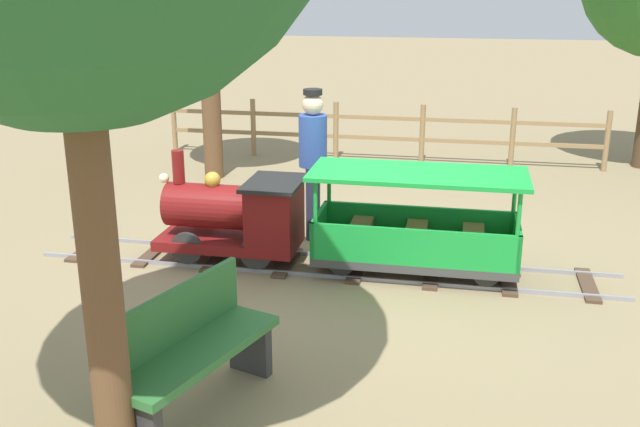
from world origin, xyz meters
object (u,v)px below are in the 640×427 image
at_px(passenger_car, 416,232).
at_px(park_bench, 192,351).
at_px(locomotive, 238,215).

xyz_separation_m(passenger_car, park_bench, (-2.60, 1.25, -0.01)).
xyz_separation_m(locomotive, park_bench, (-2.60, -0.50, -0.07)).
relative_size(locomotive, passenger_car, 0.72).
distance_m(locomotive, passenger_car, 1.75).
height_order(locomotive, park_bench, locomotive).
bearing_deg(passenger_car, locomotive, 90.00).
xyz_separation_m(locomotive, passenger_car, (0.00, -1.75, -0.06)).
bearing_deg(locomotive, park_bench, -169.11).
height_order(passenger_car, park_bench, passenger_car).
distance_m(passenger_car, park_bench, 2.88).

